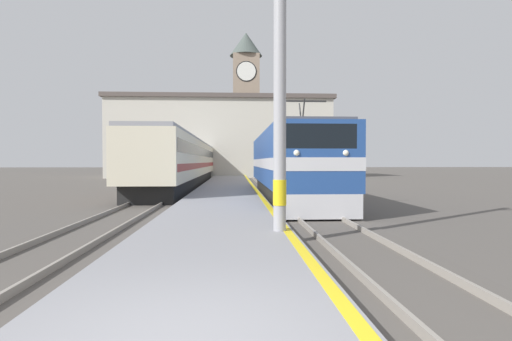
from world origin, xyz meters
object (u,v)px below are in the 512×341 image
object	(u,v)px
catenary_mast	(282,46)
clock_tower	(246,98)
passenger_train	(189,161)
locomotive_train	(289,165)

from	to	relation	value
catenary_mast	clock_tower	bearing A→B (deg)	89.18
passenger_train	catenary_mast	world-z (taller)	catenary_mast
locomotive_train	passenger_train	xyz separation A→B (m)	(-6.70, 14.45, 0.19)
locomotive_train	catenary_mast	xyz separation A→B (m)	(-1.68, -10.73, 2.84)
catenary_mast	clock_tower	size ratio (longest dim) A/B	0.39
passenger_train	clock_tower	size ratio (longest dim) A/B	1.56
clock_tower	locomotive_train	bearing A→B (deg)	-88.81
locomotive_train	clock_tower	world-z (taller)	clock_tower
clock_tower	catenary_mast	bearing A→B (deg)	-90.82
passenger_train	clock_tower	xyz separation A→B (m)	(5.80, 29.13, 10.00)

